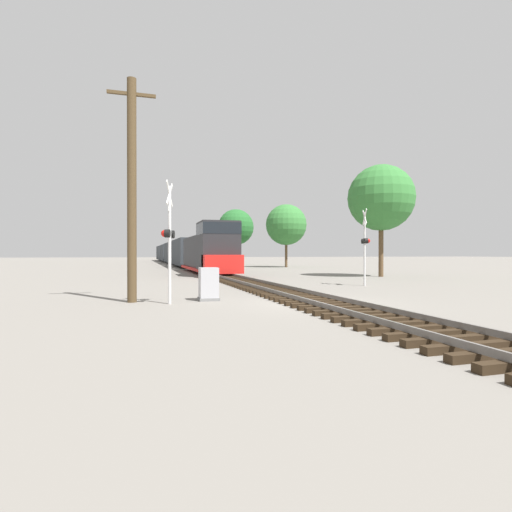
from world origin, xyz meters
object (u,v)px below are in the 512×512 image
(freight_train, at_px, (175,253))
(tree_deep_background, at_px, (236,227))
(tree_far_right, at_px, (381,198))
(tree_mid_background, at_px, (286,225))
(crossing_signal_near, at_px, (169,236))
(relay_cabinet, at_px, (209,284))
(crossing_signal_far, at_px, (365,243))
(utility_pole, at_px, (132,188))

(freight_train, relative_size, tree_deep_background, 9.64)
(tree_far_right, bearing_deg, tree_mid_background, 88.40)
(freight_train, height_order, crossing_signal_near, crossing_signal_near)
(relay_cabinet, height_order, tree_far_right, tree_far_right)
(crossing_signal_far, relative_size, tree_far_right, 0.49)
(crossing_signal_near, relative_size, tree_deep_background, 0.50)
(crossing_signal_near, height_order, relay_cabinet, crossing_signal_near)
(freight_train, xyz_separation_m, tree_deep_background, (8.72, -10.45, 4.11))
(utility_pole, height_order, tree_mid_background, tree_mid_background)
(tree_mid_background, height_order, tree_deep_background, tree_deep_background)
(utility_pole, height_order, tree_deep_background, tree_deep_background)
(utility_pole, distance_m, tree_mid_background, 40.60)
(relay_cabinet, bearing_deg, tree_far_right, 37.34)
(freight_train, height_order, relay_cabinet, freight_train)
(tree_mid_background, bearing_deg, crossing_signal_near, -116.89)
(tree_mid_background, distance_m, tree_deep_background, 11.84)
(tree_far_right, height_order, tree_mid_background, tree_far_right)
(crossing_signal_near, bearing_deg, tree_mid_background, 170.63)
(relay_cabinet, distance_m, tree_far_right, 21.15)
(utility_pole, bearing_deg, tree_deep_background, 71.77)
(freight_train, bearing_deg, tree_far_right, -74.34)
(crossing_signal_near, relative_size, utility_pole, 0.53)
(crossing_signal_near, height_order, utility_pole, utility_pole)
(crossing_signal_near, distance_m, tree_far_right, 22.37)
(crossing_signal_near, distance_m, crossing_signal_far, 12.68)
(crossing_signal_near, xyz_separation_m, tree_deep_background, (13.95, 47.32, 3.61))
(tree_deep_background, bearing_deg, tree_far_right, -83.63)
(relay_cabinet, xyz_separation_m, tree_deep_background, (12.35, 46.64, 5.48))
(tree_far_right, distance_m, tree_deep_background, 34.51)
(utility_pole, bearing_deg, relay_cabinet, -4.88)
(tree_deep_background, bearing_deg, freight_train, 129.84)
(crossing_signal_far, bearing_deg, tree_far_right, -21.29)
(freight_train, distance_m, crossing_signal_far, 52.86)
(relay_cabinet, distance_m, utility_pole, 4.75)
(crossing_signal_near, height_order, crossing_signal_far, crossing_signal_near)
(tree_deep_background, bearing_deg, relay_cabinet, -104.84)
(tree_far_right, xyz_separation_m, tree_mid_background, (0.65, 23.34, -0.54))
(freight_train, height_order, tree_deep_background, tree_deep_background)
(tree_mid_background, bearing_deg, relay_cabinet, -115.26)
(crossing_signal_far, height_order, tree_mid_background, tree_mid_background)
(crossing_signal_near, relative_size, tree_mid_background, 0.52)
(crossing_signal_near, bearing_deg, freight_train, -167.67)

